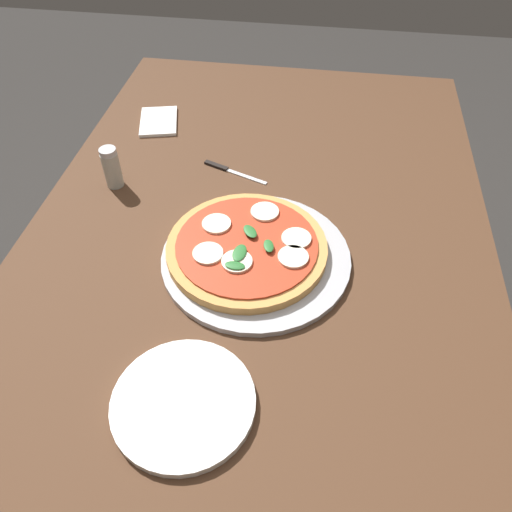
# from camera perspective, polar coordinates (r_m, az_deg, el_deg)

# --- Properties ---
(ground_plane) EXTENTS (6.00, 6.00, 0.00)m
(ground_plane) POSITION_cam_1_polar(r_m,az_deg,el_deg) (1.56, -0.40, -19.81)
(ground_plane) COLOR #2D2B28
(dining_table) EXTENTS (1.60, 0.91, 0.74)m
(dining_table) POSITION_cam_1_polar(r_m,az_deg,el_deg) (1.00, -0.59, -4.43)
(dining_table) COLOR #4C301E
(dining_table) RESTS_ON ground_plane
(serving_tray) EXTENTS (0.35, 0.35, 0.01)m
(serving_tray) POSITION_cam_1_polar(r_m,az_deg,el_deg) (0.94, 0.00, -0.17)
(serving_tray) COLOR #B2B2B7
(serving_tray) RESTS_ON dining_table
(pizza) EXTENTS (0.30, 0.30, 0.03)m
(pizza) POSITION_cam_1_polar(r_m,az_deg,el_deg) (0.93, -1.02, 1.00)
(pizza) COLOR tan
(pizza) RESTS_ON serving_tray
(plate_white) EXTENTS (0.21, 0.21, 0.01)m
(plate_white) POSITION_cam_1_polar(r_m,az_deg,el_deg) (0.77, -8.21, -16.13)
(plate_white) COLOR white
(plate_white) RESTS_ON dining_table
(napkin) EXTENTS (0.15, 0.12, 0.01)m
(napkin) POSITION_cam_1_polar(r_m,az_deg,el_deg) (1.33, -10.97, 14.75)
(napkin) COLOR white
(napkin) RESTS_ON dining_table
(knife) EXTENTS (0.07, 0.15, 0.01)m
(knife) POSITION_cam_1_polar(r_m,az_deg,el_deg) (1.15, -3.28, 9.74)
(knife) COLOR black
(knife) RESTS_ON dining_table
(pepper_shaker) EXTENTS (0.04, 0.04, 0.09)m
(pepper_shaker) POSITION_cam_1_polar(r_m,az_deg,el_deg) (1.12, -16.03, 9.60)
(pepper_shaker) COLOR #B2B7AD
(pepper_shaker) RESTS_ON dining_table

